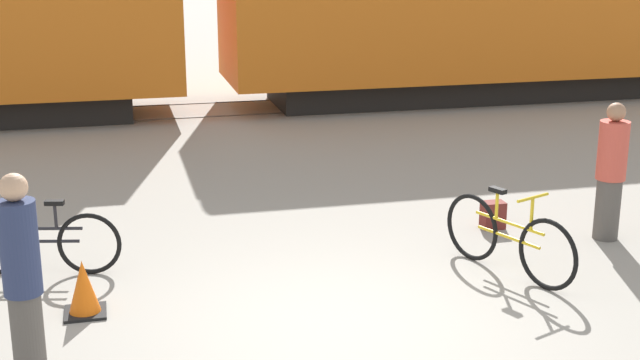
% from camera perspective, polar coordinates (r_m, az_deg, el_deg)
% --- Properties ---
extents(ground_plane, '(80.00, 80.00, 0.00)m').
position_cam_1_polar(ground_plane, '(8.47, 1.17, -9.44)').
color(ground_plane, gray).
extents(rail_near, '(37.95, 0.07, 0.01)m').
position_cam_1_polar(rail_near, '(17.79, -7.09, 4.05)').
color(rail_near, '#4C4238').
rests_on(rail_near, ground_plane).
extents(rail_far, '(37.95, 0.07, 0.01)m').
position_cam_1_polar(rail_far, '(19.19, -7.61, 4.90)').
color(rail_far, '#4C4238').
rests_on(rail_far, ground_plane).
extents(bicycle_yellow, '(0.75, 1.72, 0.95)m').
position_cam_1_polar(bicycle_yellow, '(9.79, 11.96, -3.68)').
color(bicycle_yellow, black).
rests_on(bicycle_yellow, ground_plane).
extents(bicycle_black, '(1.70, 0.50, 0.86)m').
position_cam_1_polar(bicycle_black, '(10.03, -17.45, -3.82)').
color(bicycle_black, black).
rests_on(bicycle_black, ground_plane).
extents(person_in_red, '(0.35, 0.35, 1.66)m').
position_cam_1_polar(person_in_red, '(11.08, 18.11, 0.49)').
color(person_in_red, '#514C47').
rests_on(person_in_red, ground_plane).
extents(person_in_navy, '(0.30, 0.30, 1.82)m').
position_cam_1_polar(person_in_navy, '(7.43, -18.49, -6.23)').
color(person_in_navy, '#514C47').
rests_on(person_in_navy, ground_plane).
extents(backpack, '(0.28, 0.20, 0.34)m').
position_cam_1_polar(backpack, '(11.30, 11.01, -2.21)').
color(backpack, maroon).
rests_on(backpack, ground_plane).
extents(traffic_cone, '(0.40, 0.40, 0.55)m').
position_cam_1_polar(traffic_cone, '(8.95, -14.89, -6.79)').
color(traffic_cone, black).
rests_on(traffic_cone, ground_plane).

